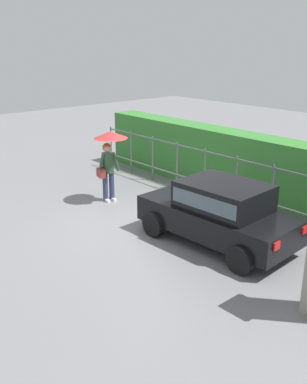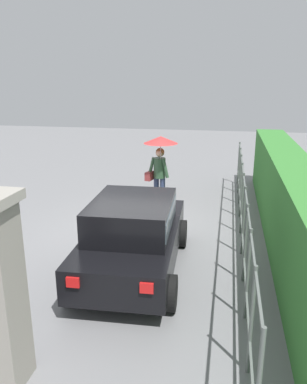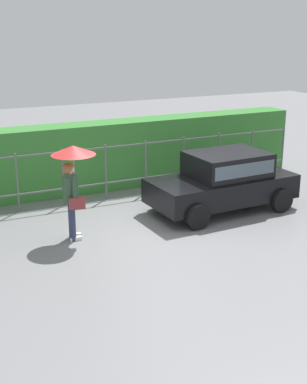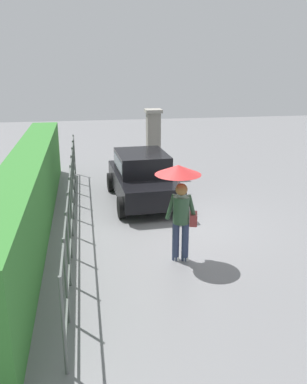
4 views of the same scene
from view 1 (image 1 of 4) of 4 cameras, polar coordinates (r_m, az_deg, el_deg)
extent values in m
plane|color=slate|center=(11.33, -0.45, -4.24)|extent=(40.00, 40.00, 0.00)
cube|color=black|center=(10.26, 8.24, -3.47)|extent=(3.78, 1.82, 0.60)
cube|color=black|center=(9.97, 9.08, -0.51)|extent=(1.97, 1.53, 0.60)
cube|color=#4C5B66|center=(9.96, 9.09, -0.40)|extent=(1.82, 1.54, 0.33)
cylinder|color=black|center=(10.56, -0.02, -4.25)|extent=(0.61, 0.21, 0.60)
cylinder|color=black|center=(11.70, 5.92, -1.98)|extent=(0.61, 0.21, 0.60)
cylinder|color=black|center=(9.10, 11.10, -8.64)|extent=(0.61, 0.21, 0.60)
cylinder|color=black|center=(10.40, 16.50, -5.45)|extent=(0.61, 0.21, 0.60)
cube|color=red|center=(8.85, 15.61, -6.73)|extent=(0.07, 0.20, 0.16)
cube|color=red|center=(9.74, 18.96, -4.65)|extent=(0.07, 0.20, 0.16)
cylinder|color=#2D3856|center=(12.98, -5.43, 0.77)|extent=(0.15, 0.15, 0.86)
cylinder|color=#2D3856|center=(12.91, -6.26, 0.65)|extent=(0.15, 0.15, 0.86)
cube|color=white|center=(13.05, -5.29, -0.93)|extent=(0.26, 0.10, 0.08)
cube|color=white|center=(12.99, -6.11, -1.06)|extent=(0.26, 0.10, 0.08)
cylinder|color=#2D4C33|center=(12.74, -5.95, 3.78)|extent=(0.34, 0.34, 0.58)
sphere|color=#DBAD89|center=(12.64, -6.02, 5.67)|extent=(0.22, 0.22, 0.22)
sphere|color=olive|center=(12.66, -6.07, 5.78)|extent=(0.25, 0.25, 0.25)
cylinder|color=#2D4C33|center=(12.74, -4.90, 3.95)|extent=(0.14, 0.24, 0.56)
cylinder|color=#2D4C33|center=(12.59, -6.77, 3.70)|extent=(0.14, 0.24, 0.56)
cylinder|color=#B2B2B7|center=(12.59, -5.50, 5.24)|extent=(0.02, 0.02, 0.77)
cone|color=red|center=(12.49, -5.57, 7.40)|extent=(0.96, 0.96, 0.20)
cube|color=maroon|center=(12.61, -6.83, 2.46)|extent=(0.37, 0.24, 0.24)
cylinder|color=#59605B|center=(16.53, -5.50, 5.88)|extent=(0.05, 0.05, 1.50)
cylinder|color=#59605B|center=(15.61, -2.97, 5.17)|extent=(0.05, 0.05, 1.50)
cylinder|color=#59605B|center=(14.74, -0.13, 4.36)|extent=(0.05, 0.05, 1.50)
cylinder|color=#59605B|center=(13.90, 3.04, 3.44)|extent=(0.05, 0.05, 1.50)
cylinder|color=#59605B|center=(13.12, 6.60, 2.39)|extent=(0.05, 0.05, 1.50)
cylinder|color=#59605B|center=(12.40, 10.59, 1.21)|extent=(0.05, 0.05, 1.50)
cylinder|color=#59605B|center=(11.75, 15.03, -0.12)|extent=(0.05, 0.05, 1.50)
cube|color=#59605B|center=(12.57, 8.69, 4.74)|extent=(10.55, 0.03, 0.04)
cube|color=#59605B|center=(12.84, 8.47, 0.54)|extent=(10.55, 0.03, 0.04)
cube|color=#387F33|center=(13.46, 11.40, 3.45)|extent=(11.55, 0.90, 1.90)
camera|label=2|loc=(9.01, 51.76, 6.24)|focal=35.59mm
camera|label=3|loc=(13.58, -57.48, 10.68)|focal=49.64mm
camera|label=4|loc=(19.96, -15.16, 17.27)|focal=38.33mm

